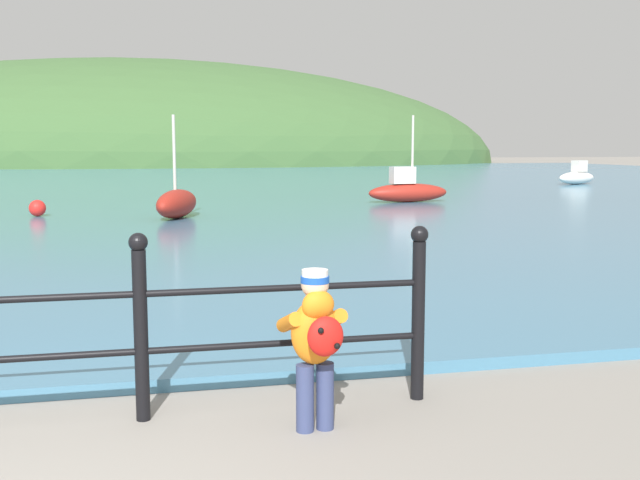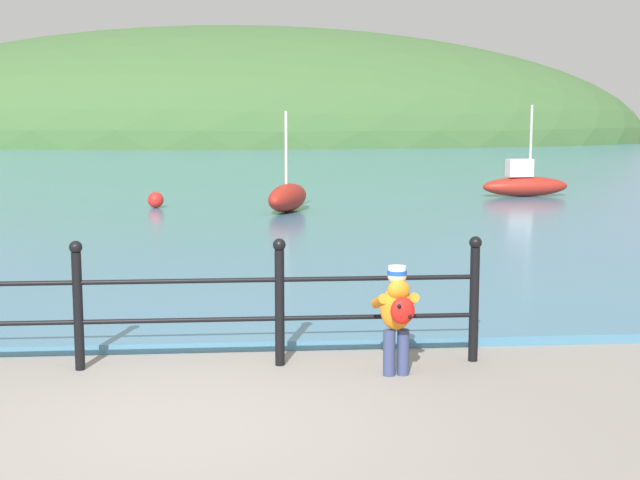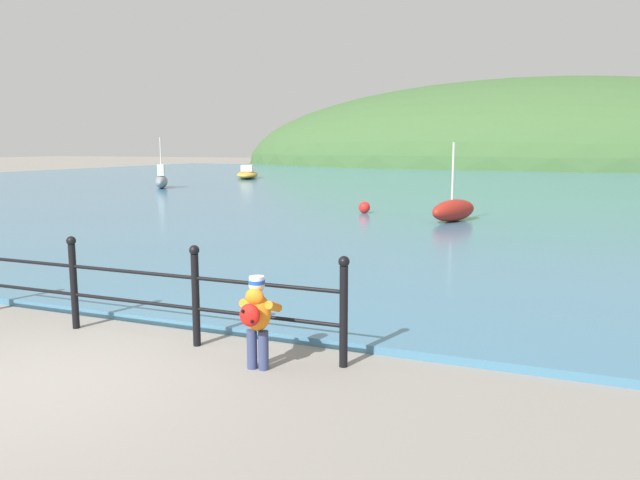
# 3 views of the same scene
# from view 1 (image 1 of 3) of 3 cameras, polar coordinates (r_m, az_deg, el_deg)

# --- Properties ---
(water) EXTENTS (80.00, 60.00, 0.10)m
(water) POSITION_cam_1_polar(r_m,az_deg,el_deg) (35.30, -14.23, 4.24)
(water) COLOR teal
(water) RESTS_ON ground
(far_hillside) EXTENTS (70.87, 38.98, 19.57)m
(far_hillside) POSITION_cam_1_polar(r_m,az_deg,el_deg) (74.46, -13.50, 5.67)
(far_hillside) COLOR #3D6033
(far_hillside) RESTS_ON ground
(child_in_coat) EXTENTS (0.40, 0.55, 1.00)m
(child_in_coat) POSITION_cam_1_polar(r_m,az_deg,el_deg) (4.56, -0.30, -7.24)
(child_in_coat) COLOR navy
(child_in_coat) RESTS_ON ground
(boat_green_fishing) EXTENTS (1.34, 2.20, 2.33)m
(boat_green_fishing) POSITION_cam_1_polar(r_m,az_deg,el_deg) (17.42, -10.85, 2.77)
(boat_green_fishing) COLOR maroon
(boat_green_fishing) RESTS_ON water
(boat_twin_mast) EXTENTS (2.31, 1.52, 1.01)m
(boat_twin_mast) POSITION_cam_1_polar(r_m,az_deg,el_deg) (33.95, 18.98, 4.60)
(boat_twin_mast) COLOR silver
(boat_twin_mast) RESTS_ON water
(boat_nearest_quay) EXTENTS (2.52, 0.92, 2.52)m
(boat_nearest_quay) POSITION_cam_1_polar(r_m,az_deg,el_deg) (22.08, 6.68, 3.79)
(boat_nearest_quay) COLOR maroon
(boat_nearest_quay) RESTS_ON water
(mooring_buoy) EXTENTS (0.39, 0.39, 0.39)m
(mooring_buoy) POSITION_cam_1_polar(r_m,az_deg,el_deg) (18.70, -20.73, 2.29)
(mooring_buoy) COLOR red
(mooring_buoy) RESTS_ON water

